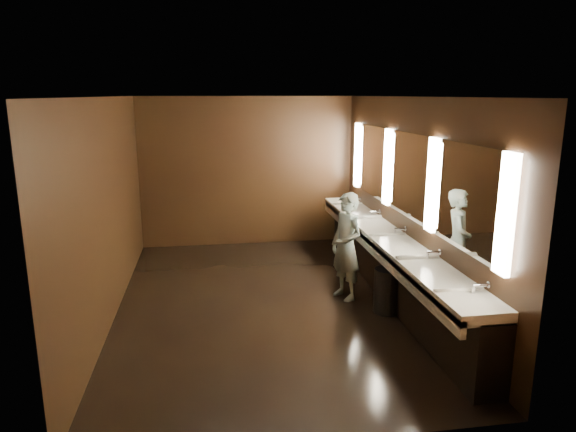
# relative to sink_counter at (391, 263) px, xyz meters

# --- Properties ---
(floor) EXTENTS (6.00, 6.00, 0.00)m
(floor) POSITION_rel_sink_counter_xyz_m (-1.79, 0.00, -0.50)
(floor) COLOR black
(floor) RESTS_ON ground
(ceiling) EXTENTS (4.00, 6.00, 0.02)m
(ceiling) POSITION_rel_sink_counter_xyz_m (-1.79, 0.00, 2.30)
(ceiling) COLOR #2D2D2B
(ceiling) RESTS_ON wall_back
(wall_back) EXTENTS (4.00, 0.02, 2.80)m
(wall_back) POSITION_rel_sink_counter_xyz_m (-1.79, 3.00, 0.90)
(wall_back) COLOR black
(wall_back) RESTS_ON floor
(wall_front) EXTENTS (4.00, 0.02, 2.80)m
(wall_front) POSITION_rel_sink_counter_xyz_m (-1.79, -3.00, 0.90)
(wall_front) COLOR black
(wall_front) RESTS_ON floor
(wall_left) EXTENTS (0.02, 6.00, 2.80)m
(wall_left) POSITION_rel_sink_counter_xyz_m (-3.79, 0.00, 0.90)
(wall_left) COLOR black
(wall_left) RESTS_ON floor
(wall_right) EXTENTS (0.02, 6.00, 2.80)m
(wall_right) POSITION_rel_sink_counter_xyz_m (0.21, 0.00, 0.90)
(wall_right) COLOR black
(wall_right) RESTS_ON floor
(sink_counter) EXTENTS (0.55, 5.40, 1.01)m
(sink_counter) POSITION_rel_sink_counter_xyz_m (0.00, 0.00, 0.00)
(sink_counter) COLOR black
(sink_counter) RESTS_ON floor
(mirror_band) EXTENTS (0.06, 5.03, 1.15)m
(mirror_band) POSITION_rel_sink_counter_xyz_m (0.19, -0.00, 1.25)
(mirror_band) COLOR #FFF0CF
(mirror_band) RESTS_ON wall_right
(person) EXTENTS (0.55, 0.65, 1.52)m
(person) POSITION_rel_sink_counter_xyz_m (-0.65, 0.03, 0.27)
(person) COLOR #8DC7D2
(person) RESTS_ON floor
(trash_bin) EXTENTS (0.45, 0.45, 0.60)m
(trash_bin) POSITION_rel_sink_counter_xyz_m (-0.22, -0.52, -0.20)
(trash_bin) COLOR black
(trash_bin) RESTS_ON floor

